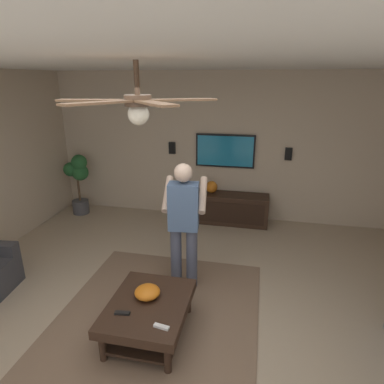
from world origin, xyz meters
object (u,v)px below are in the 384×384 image
object	(u,v)px
media_console	(222,208)
bowl	(147,292)
tv	(225,151)
wall_speaker_right	(172,148)
remote_white	(161,327)
vase_round	(212,187)
potted_plant_tall	(78,178)
wall_speaker_left	(288,154)
ceiling_fan	(136,104)
remote_black	(122,313)
coffee_table	(149,311)
person_standing	(184,219)

from	to	relation	value
media_console	bowl	bearing A→B (deg)	-7.95
tv	wall_speaker_right	world-z (taller)	tv
remote_white	vase_round	world-z (taller)	vase_round
potted_plant_tall	vase_round	world-z (taller)	potted_plant_tall
tv	wall_speaker_right	bearing A→B (deg)	-90.74
potted_plant_tall	wall_speaker_left	distance (m)	4.00
potted_plant_tall	wall_speaker_left	bearing A→B (deg)	-84.09
media_console	ceiling_fan	distance (m)	3.95
remote_black	wall_speaker_left	distance (m)	4.00
coffee_table	remote_white	size ratio (longest dim) A/B	6.67
person_standing	remote_black	size ratio (longest dim) A/B	10.93
media_console	remote_black	bearing A→B (deg)	-9.82
coffee_table	remote_black	size ratio (longest dim) A/B	6.67
remote_black	vase_round	distance (m)	3.34
person_standing	wall_speaker_left	size ratio (longest dim) A/B	7.45
media_console	wall_speaker_left	size ratio (longest dim) A/B	7.73
potted_plant_tall	wall_speaker_left	world-z (taller)	wall_speaker_left
person_standing	remote_white	world-z (taller)	person_standing
remote_white	tv	bearing A→B (deg)	-82.81
bowl	wall_speaker_left	distance (m)	3.66
vase_round	ceiling_fan	xyz separation A→B (m)	(-3.38, 0.07, 1.72)
tv	remote_black	distance (m)	3.66
potted_plant_tall	ceiling_fan	distance (m)	4.39
bowl	wall_speaker_left	xyz separation A→B (m)	(3.21, -1.54, 0.84)
person_standing	remote_white	bearing A→B (deg)	177.21
tv	wall_speaker_left	world-z (taller)	tv
potted_plant_tall	media_console	bearing A→B (deg)	-86.87
wall_speaker_right	media_console	bearing A→B (deg)	-104.10
remote_white	wall_speaker_right	world-z (taller)	wall_speaker_right
tv	remote_black	world-z (taller)	tv
bowl	vase_round	world-z (taller)	vase_round
wall_speaker_left	wall_speaker_right	bearing A→B (deg)	90.00
wall_speaker_right	bowl	bearing A→B (deg)	-169.48
potted_plant_tall	wall_speaker_left	size ratio (longest dim) A/B	5.42
bowl	vase_round	xyz separation A→B (m)	(3.01, -0.20, 0.20)
potted_plant_tall	remote_black	size ratio (longest dim) A/B	7.96
ceiling_fan	wall_speaker_left	bearing A→B (deg)	-21.39
media_console	remote_white	bearing A→B (deg)	-2.36
media_console	remote_black	world-z (taller)	media_console
vase_round	ceiling_fan	size ratio (longest dim) A/B	0.19
wall_speaker_left	person_standing	bearing A→B (deg)	150.35
wall_speaker_right	potted_plant_tall	bearing A→B (deg)	102.76
potted_plant_tall	remote_white	xyz separation A→B (m)	(-3.21, -2.67, -0.31)
coffee_table	vase_round	bearing A→B (deg)	-3.08
person_standing	ceiling_fan	bearing A→B (deg)	170.67
wall_speaker_left	ceiling_fan	xyz separation A→B (m)	(-3.58, 1.40, 1.08)
vase_round	wall_speaker_right	size ratio (longest dim) A/B	1.00
person_standing	ceiling_fan	distance (m)	1.89
wall_speaker_right	remote_black	bearing A→B (deg)	-172.78
tv	bowl	xyz separation A→B (m)	(-3.20, 0.41, -0.85)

